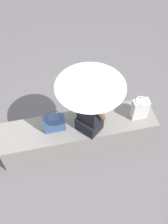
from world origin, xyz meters
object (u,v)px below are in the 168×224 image
at_px(person_seated, 89,112).
at_px(handbag_black, 140,109).
at_px(parasol, 91,80).
at_px(tote_bag_canvas, 54,123).

bearing_deg(person_seated, handbag_black, -176.34).
distance_m(person_seated, parasol, 0.64).
xyz_separation_m(handbag_black, tote_bag_canvas, (1.32, -0.03, -0.03)).
height_order(person_seated, handbag_black, person_seated).
bearing_deg(parasol, tote_bag_canvas, -10.42).
relative_size(person_seated, parasol, 0.78).
height_order(parasol, tote_bag_canvas, parasol).
xyz_separation_m(person_seated, parasol, (-0.00, 0.01, 0.64)).
relative_size(handbag_black, tote_bag_canvas, 1.19).
xyz_separation_m(person_seated, tote_bag_canvas, (0.51, -0.09, -0.23)).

